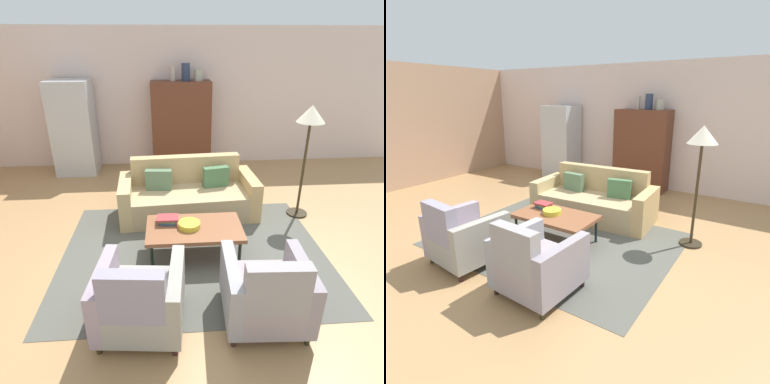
{
  "view_description": "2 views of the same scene",
  "coord_description": "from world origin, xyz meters",
  "views": [
    {
      "loc": [
        -0.47,
        -3.42,
        2.56
      ],
      "look_at": [
        -0.16,
        0.57,
        0.69
      ],
      "focal_mm": 30.77,
      "sensor_mm": 36.0,
      "label": 1
    },
    {
      "loc": [
        2.43,
        -3.3,
        2.1
      ],
      "look_at": [
        0.11,
        0.28,
        0.77
      ],
      "focal_mm": 29.18,
      "sensor_mm": 36.0,
      "label": 2
    }
  ],
  "objects": [
    {
      "name": "area_rug",
      "position": [
        -0.17,
        0.16,
        0.0
      ],
      "size": [
        3.4,
        2.6,
        0.01
      ],
      "primitive_type": "cube",
      "color": "#54544C",
      "rests_on": "ground"
    },
    {
      "name": "book_stack",
      "position": [
        -0.5,
        0.23,
        0.47
      ],
      "size": [
        0.27,
        0.2,
        0.09
      ],
      "color": "#365A85",
      "rests_on": "coffee_table"
    },
    {
      "name": "ground_plane",
      "position": [
        0.0,
        0.0,
        0.0
      ],
      "size": [
        11.7,
        11.7,
        0.0
      ],
      "primitive_type": "plane",
      "color": "#AB8152"
    },
    {
      "name": "floor_lamp",
      "position": [
        1.56,
        1.08,
        1.44
      ],
      "size": [
        0.4,
        0.4,
        1.72
      ],
      "color": "#2E2719",
      "rests_on": "ground"
    },
    {
      "name": "armchair_left",
      "position": [
        -0.78,
        -1.06,
        0.34
      ],
      "size": [
        0.87,
        0.87,
        0.88
      ],
      "rotation": [
        0.0,
        0.0,
        -0.1
      ],
      "color": "#32221F",
      "rests_on": "ground"
    },
    {
      "name": "refrigerator",
      "position": [
        -2.33,
        3.27,
        0.93
      ],
      "size": [
        0.8,
        0.73,
        1.85
      ],
      "color": "#B7BABF",
      "rests_on": "ground"
    },
    {
      "name": "coffee_table",
      "position": [
        -0.17,
        0.11,
        0.38
      ],
      "size": [
        1.2,
        0.7,
        0.42
      ],
      "color": "black",
      "rests_on": "ground"
    },
    {
      "name": "armchair_right",
      "position": [
        0.42,
        -1.06,
        0.34
      ],
      "size": [
        0.84,
        0.84,
        0.88
      ],
      "rotation": [
        0.0,
        0.0,
        -0.05
      ],
      "color": "#3B2810",
      "rests_on": "ground"
    },
    {
      "name": "vase_round",
      "position": [
        -0.07,
        3.37,
        1.97
      ],
      "size": [
        0.16,
        0.16,
        0.33
      ],
      "primitive_type": "cylinder",
      "color": "#273451",
      "rests_on": "cabinet"
    },
    {
      "name": "couch",
      "position": [
        -0.18,
        1.29,
        0.29
      ],
      "size": [
        2.15,
        1.03,
        0.86
      ],
      "rotation": [
        0.0,
        0.0,
        3.2
      ],
      "color": "tan",
      "rests_on": "ground"
    },
    {
      "name": "fruit_bowl",
      "position": [
        -0.23,
        0.11,
        0.45
      ],
      "size": [
        0.28,
        0.28,
        0.07
      ],
      "primitive_type": "cylinder",
      "color": "gold",
      "rests_on": "coffee_table"
    },
    {
      "name": "cabinet",
      "position": [
        -0.17,
        3.37,
        0.9
      ],
      "size": [
        1.2,
        0.51,
        1.8
      ],
      "color": "brown",
      "rests_on": "ground"
    },
    {
      "name": "vase_small",
      "position": [
        0.18,
        3.37,
        1.91
      ],
      "size": [
        0.16,
        0.16,
        0.22
      ],
      "primitive_type": "cylinder",
      "color": "#A8A894",
      "rests_on": "cabinet"
    },
    {
      "name": "wall_back",
      "position": [
        0.0,
        3.72,
        1.4
      ],
      "size": [
        9.75,
        0.12,
        2.8
      ],
      "primitive_type": "cube",
      "color": "beige",
      "rests_on": "ground"
    },
    {
      "name": "vase_tall",
      "position": [
        -0.32,
        3.37,
        1.94
      ],
      "size": [
        0.1,
        0.1,
        0.28
      ],
      "primitive_type": "cylinder",
      "color": "#B5A498",
      "rests_on": "cabinet"
    }
  ]
}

